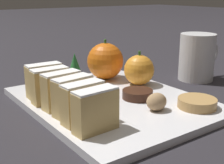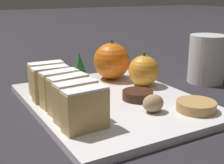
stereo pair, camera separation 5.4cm
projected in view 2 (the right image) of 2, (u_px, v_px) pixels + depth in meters
name	position (u px, v px, depth m)	size (l,w,h in m)	color
ground_plane	(112.00, 105.00, 0.55)	(6.00, 6.00, 0.00)	#28262B
serving_platter	(112.00, 102.00, 0.55)	(0.27, 0.34, 0.01)	white
stollen_slice_front	(85.00, 110.00, 0.41)	(0.06, 0.03, 0.06)	tan
stollen_slice_second	(76.00, 102.00, 0.44)	(0.06, 0.03, 0.06)	tan
stollen_slice_third	(69.00, 94.00, 0.48)	(0.06, 0.03, 0.06)	tan
stollen_slice_fourth	(60.00, 89.00, 0.50)	(0.06, 0.03, 0.06)	tan
stollen_slice_fifth	(51.00, 84.00, 0.53)	(0.06, 0.03, 0.06)	tan
stollen_slice_sixth	(47.00, 78.00, 0.56)	(0.06, 0.03, 0.06)	tan
orange_near	(144.00, 71.00, 0.61)	(0.06, 0.06, 0.07)	orange
orange_far	(112.00, 61.00, 0.66)	(0.08, 0.08, 0.08)	orange
walnut	(153.00, 103.00, 0.48)	(0.03, 0.03, 0.03)	tan
chocolate_cookie	(138.00, 95.00, 0.54)	(0.05, 0.05, 0.02)	#381E14
gingerbread_cookie	(196.00, 106.00, 0.49)	(0.06, 0.06, 0.02)	tan
evergreen_sprig	(79.00, 69.00, 0.62)	(0.04, 0.04, 0.07)	#23662D
coffee_mug	(207.00, 59.00, 0.67)	(0.11, 0.08, 0.10)	white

